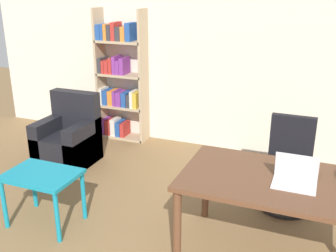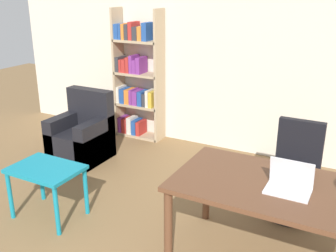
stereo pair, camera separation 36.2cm
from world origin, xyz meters
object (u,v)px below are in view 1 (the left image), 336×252
at_px(bookshelf, 119,81).
at_px(side_table_blue, 42,181).
at_px(desk, 284,190).
at_px(office_chair, 288,169).
at_px(laptop, 295,178).
at_px(armchair, 68,141).

bearing_deg(bookshelf, side_table_blue, -79.43).
xyz_separation_m(desk, office_chair, (-0.04, 0.97, -0.26)).
xyz_separation_m(office_chair, bookshelf, (-2.59, 1.09, 0.49)).
distance_m(office_chair, side_table_blue, 2.49).
relative_size(laptop, armchair, 0.36).
bearing_deg(side_table_blue, desk, 7.89).
height_order(armchair, bookshelf, bookshelf).
distance_m(desk, side_table_blue, 2.22).
bearing_deg(armchair, bookshelf, 79.82).
distance_m(desk, armchair, 3.01).
bearing_deg(side_table_blue, office_chair, 30.66).
bearing_deg(armchair, side_table_blue, -63.79).
xyz_separation_m(office_chair, armchair, (-2.78, 0.02, -0.10)).
bearing_deg(office_chair, laptop, -83.32).
bearing_deg(desk, armchair, 160.76).
xyz_separation_m(armchair, bookshelf, (0.19, 1.08, 0.59)).
relative_size(desk, armchair, 1.81).
relative_size(office_chair, armchair, 1.03).
relative_size(desk, side_table_blue, 2.43).
distance_m(side_table_blue, armchair, 1.44).
relative_size(office_chair, bookshelf, 0.49).
bearing_deg(office_chair, bookshelf, 157.10).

